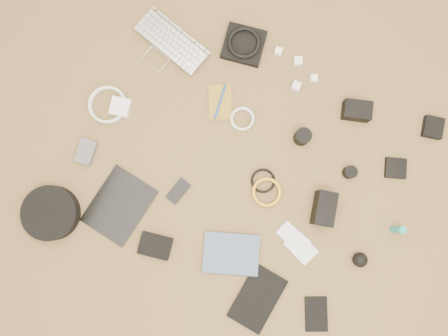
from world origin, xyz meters
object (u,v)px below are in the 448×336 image
at_px(tablet, 119,206).
at_px(headphone_case, 51,213).
at_px(laptop, 165,50).
at_px(paperback, 230,275).
at_px(phone, 178,191).
at_px(dslr_camera, 357,111).

height_order(tablet, headphone_case, headphone_case).
height_order(laptop, paperback, laptop).
bearing_deg(laptop, tablet, -65.09).
bearing_deg(tablet, phone, 46.52).
height_order(tablet, phone, tablet).
height_order(laptop, tablet, laptop).
relative_size(dslr_camera, phone, 1.08).
xyz_separation_m(headphone_case, paperback, (0.76, 0.05, -0.02)).
distance_m(laptop, paperback, 0.97).
distance_m(phone, headphone_case, 0.52).
bearing_deg(phone, laptop, 134.50).
relative_size(tablet, headphone_case, 1.21).
bearing_deg(dslr_camera, tablet, -151.06).
xyz_separation_m(dslr_camera, headphone_case, (-0.98, -0.87, -0.00)).
relative_size(laptop, headphone_case, 1.44).
relative_size(headphone_case, paperback, 1.00).
relative_size(dslr_camera, tablet, 0.42).
xyz_separation_m(laptop, phone, (0.29, -0.52, -0.01)).
bearing_deg(headphone_case, tablet, 29.23).
xyz_separation_m(laptop, dslr_camera, (0.84, 0.06, 0.02)).
distance_m(tablet, headphone_case, 0.27).
relative_size(dslr_camera, paperback, 0.50).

